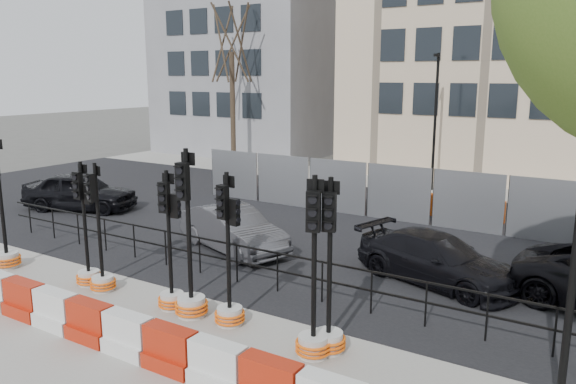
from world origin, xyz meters
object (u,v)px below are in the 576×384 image
Objects in this scene: traffic_signal_a at (5,242)px; traffic_signal_h at (313,321)px; car_c at (437,259)px; car_a at (80,192)px; traffic_signal_d at (171,277)px.

traffic_signal_h is (9.34, 0.12, -0.03)m from traffic_signal_a.
traffic_signal_a is at bearing 132.94° from car_c.
car_a is at bearing 104.93° from car_c.
traffic_signal_h reaches higher than traffic_signal_d.
traffic_signal_a is 1.14× the size of traffic_signal_d.
traffic_signal_a reaches higher than car_c.
traffic_signal_a is at bearing 174.05° from traffic_signal_d.
traffic_signal_a reaches higher than traffic_signal_d.
traffic_signal_d is at bearing -13.73° from traffic_signal_a.
car_c is at bearing 37.08° from traffic_signal_d.
traffic_signal_h is at bearing -12.84° from traffic_signal_d.
car_c is (0.75, 4.90, -0.09)m from traffic_signal_h.
traffic_signal_h is 0.74× the size of car_a.
traffic_signal_d is 3.70m from traffic_signal_h.
traffic_signal_a reaches higher than car_a.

